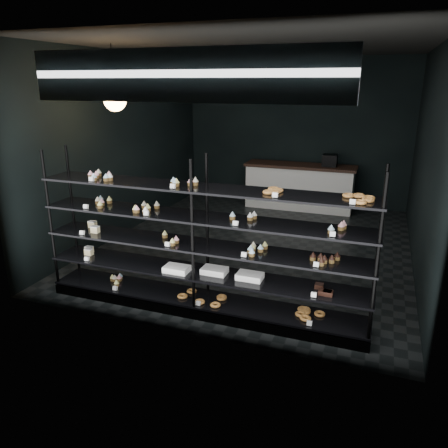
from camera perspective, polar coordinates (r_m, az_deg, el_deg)
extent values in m
cube|color=black|center=(7.62, 4.32, -2.59)|extent=(5.00, 6.00, 0.01)
cube|color=black|center=(7.14, 4.96, 22.10)|extent=(5.00, 6.00, 0.01)
cube|color=black|center=(10.11, 9.29, 11.70)|extent=(5.00, 0.01, 3.20)
cube|color=black|center=(4.44, -5.86, 3.78)|extent=(5.00, 0.01, 3.20)
cube|color=black|center=(8.23, -12.67, 10.07)|extent=(0.01, 6.00, 3.20)
cube|color=black|center=(6.98, 24.96, 7.45)|extent=(0.01, 6.00, 3.20)
cube|color=black|center=(5.49, -2.97, -10.58)|extent=(4.00, 0.50, 0.12)
cylinder|color=black|center=(5.97, -21.70, 0.16)|extent=(0.04, 0.04, 1.85)
cylinder|color=black|center=(6.28, -19.10, 1.33)|extent=(0.04, 0.04, 1.85)
cylinder|color=black|center=(4.92, -4.14, -2.25)|extent=(0.04, 0.04, 1.85)
cylinder|color=black|center=(5.30, -2.21, -0.69)|extent=(0.04, 0.04, 1.85)
cylinder|color=black|center=(4.54, 19.35, -5.09)|extent=(0.04, 0.04, 1.85)
cylinder|color=black|center=(4.95, 19.48, -3.17)|extent=(0.04, 0.04, 1.85)
cube|color=black|center=(5.45, -2.99, -9.75)|extent=(4.00, 0.50, 0.03)
cube|color=black|center=(5.29, -3.05, -6.40)|extent=(4.00, 0.50, 0.02)
cube|color=black|center=(5.16, -3.11, -2.85)|extent=(4.00, 0.50, 0.02)
cube|color=black|center=(5.04, -3.18, 0.86)|extent=(4.00, 0.50, 0.02)
cube|color=black|center=(4.95, -3.25, 4.73)|extent=(4.00, 0.50, 0.02)
cube|color=white|center=(5.43, -16.88, 5.60)|extent=(0.06, 0.04, 0.06)
cube|color=white|center=(4.88, -6.73, 4.90)|extent=(0.06, 0.04, 0.06)
cube|color=white|center=(4.50, 6.29, 3.78)|extent=(0.05, 0.04, 0.06)
cube|color=white|center=(4.39, 16.50, 2.76)|extent=(0.06, 0.04, 0.06)
cube|color=white|center=(5.61, -17.85, 2.20)|extent=(0.06, 0.04, 0.06)
cube|color=white|center=(5.14, -10.29, 1.38)|extent=(0.05, 0.04, 0.06)
cube|color=white|center=(4.69, 1.78, 0.04)|extent=(0.05, 0.04, 0.06)
cube|color=white|center=(4.50, 13.61, -1.27)|extent=(0.06, 0.04, 0.06)
cube|color=white|center=(5.72, -17.67, -1.16)|extent=(0.06, 0.04, 0.06)
cube|color=white|center=(5.13, -7.54, -2.64)|extent=(0.06, 0.04, 0.06)
cube|color=white|center=(4.79, 2.76, -4.05)|extent=(0.05, 0.04, 0.06)
cube|color=white|center=(4.64, 12.42, -5.26)|extent=(0.06, 0.04, 0.06)
cube|color=white|center=(5.87, -17.66, -4.34)|extent=(0.06, 0.04, 0.06)
cube|color=white|center=(4.79, 11.74, -9.06)|extent=(0.06, 0.04, 0.06)
cube|color=white|center=(5.79, -14.21, -8.13)|extent=(0.06, 0.04, 0.06)
cube|color=white|center=(5.28, -3.65, -10.26)|extent=(0.05, 0.04, 0.06)
cube|color=white|center=(4.96, 11.24, -12.64)|extent=(0.06, 0.04, 0.06)
cube|color=#0C153D|center=(4.38, -5.89, 18.77)|extent=(3.20, 0.04, 0.45)
cube|color=white|center=(4.36, -6.01, 18.77)|extent=(3.30, 0.02, 0.50)
cylinder|color=black|center=(6.43, -14.38, 19.38)|extent=(0.01, 0.01, 0.57)
sphere|color=#F0A154|center=(6.44, -14.06, 15.45)|extent=(0.31, 0.31, 0.31)
cube|color=silver|center=(9.77, 9.80, 4.67)|extent=(2.29, 0.60, 0.92)
cube|color=black|center=(9.67, 9.95, 7.49)|extent=(2.38, 0.65, 0.06)
cube|color=black|center=(9.56, 13.66, 8.07)|extent=(0.30, 0.30, 0.25)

